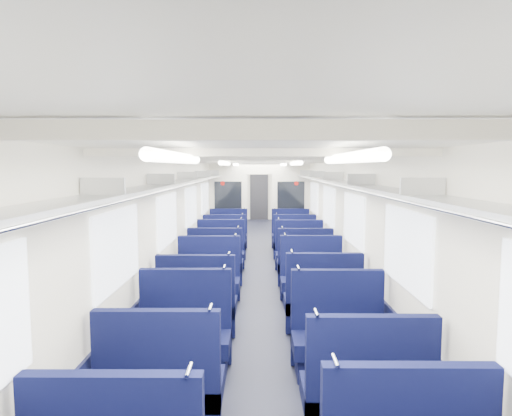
{
  "coord_description": "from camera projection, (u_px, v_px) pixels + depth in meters",
  "views": [
    {
      "loc": [
        -0.03,
        -9.34,
        2.2
      ],
      "look_at": [
        -0.09,
        2.14,
        1.12
      ],
      "focal_mm": 30.72,
      "sensor_mm": 36.0,
      "label": 1
    }
  ],
  "objects": [
    {
      "name": "wall_right",
      "position": [
        325.0,
        215.0,
        9.38
      ],
      "size": [
        0.02,
        18.0,
        2.35
      ],
      "primitive_type": "cube",
      "color": "silver",
      "rests_on": "floor"
    },
    {
      "name": "dado_right",
      "position": [
        324.0,
        253.0,
        9.46
      ],
      "size": [
        0.03,
        17.9,
        0.7
      ],
      "primitive_type": "cube",
      "color": "black",
      "rests_on": "floor"
    },
    {
      "name": "wall_far",
      "position": [
        259.0,
        192.0,
        18.35
      ],
      "size": [
        2.8,
        0.02,
        2.35
      ],
      "primitive_type": "cube",
      "color": "silver",
      "rests_on": "floor"
    },
    {
      "name": "seat_4",
      "position": [
        162.0,
        392.0,
        3.62
      ],
      "size": [
        1.0,
        0.55,
        1.12
      ],
      "color": "#0B1039",
      "rests_on": "floor"
    },
    {
      "name": "seat_15",
      "position": [
        299.0,
        256.0,
        9.15
      ],
      "size": [
        1.0,
        0.55,
        1.12
      ],
      "color": "#0B1039",
      "rests_on": "floor"
    },
    {
      "name": "end_door",
      "position": [
        259.0,
        196.0,
        18.31
      ],
      "size": [
        0.75,
        0.06,
        2.0
      ],
      "primitive_type": "cube",
      "color": "black",
      "rests_on": "floor"
    },
    {
      "name": "seat_16",
      "position": [
        225.0,
        245.0,
        10.44
      ],
      "size": [
        1.0,
        0.55,
        1.12
      ],
      "color": "#0B1039",
      "rests_on": "floor"
    },
    {
      "name": "seat_17",
      "position": [
        294.0,
        245.0,
        10.49
      ],
      "size": [
        1.0,
        0.55,
        1.12
      ],
      "color": "#0B1039",
      "rests_on": "floor"
    },
    {
      "name": "dado_left",
      "position": [
        196.0,
        253.0,
        9.48
      ],
      "size": [
        0.03,
        17.9,
        0.7
      ],
      "primitive_type": "cube",
      "color": "black",
      "rests_on": "floor"
    },
    {
      "name": "seat_14",
      "position": [
        221.0,
        255.0,
        9.24
      ],
      "size": [
        1.0,
        0.55,
        1.12
      ],
      "color": "#0B1039",
      "rests_on": "floor"
    },
    {
      "name": "seat_6",
      "position": [
        184.0,
        340.0,
        4.72
      ],
      "size": [
        1.0,
        0.55,
        1.12
      ],
      "color": "#0B1039",
      "rests_on": "floor"
    },
    {
      "name": "ceiling_fittings",
      "position": [
        260.0,
        163.0,
        9.03
      ],
      "size": [
        2.7,
        16.06,
        0.11
      ],
      "color": "white",
      "rests_on": "ceiling"
    },
    {
      "name": "floor",
      "position": [
        260.0,
        269.0,
        9.5
      ],
      "size": [
        2.8,
        18.0,
        0.01
      ],
      "primitive_type": "cube",
      "color": "black",
      "rests_on": "ground"
    },
    {
      "name": "wall_left",
      "position": [
        195.0,
        215.0,
        9.4
      ],
      "size": [
        0.02,
        18.0,
        2.35
      ],
      "primitive_type": "cube",
      "color": "silver",
      "rests_on": "floor"
    },
    {
      "name": "seat_11",
      "position": [
        312.0,
        283.0,
        7.05
      ],
      "size": [
        1.0,
        0.55,
        1.12
      ],
      "color": "#0B1039",
      "rests_on": "floor"
    },
    {
      "name": "bulkhead",
      "position": [
        259.0,
        202.0,
        12.25
      ],
      "size": [
        2.8,
        0.1,
        2.35
      ],
      "color": "white",
      "rests_on": "floor"
    },
    {
      "name": "windows",
      "position": [
        260.0,
        205.0,
        8.91
      ],
      "size": [
        2.78,
        15.6,
        0.75
      ],
      "color": "white",
      "rests_on": "wall_left"
    },
    {
      "name": "seat_18",
      "position": [
        228.0,
        237.0,
        11.62
      ],
      "size": [
        1.0,
        0.55,
        1.12
      ],
      "color": "#0B1039",
      "rests_on": "floor"
    },
    {
      "name": "seat_8",
      "position": [
        198.0,
        309.0,
        5.75
      ],
      "size": [
        1.0,
        0.55,
        1.12
      ],
      "color": "#0B1039",
      "rests_on": "floor"
    },
    {
      "name": "seat_12",
      "position": [
        216.0,
        266.0,
        8.2
      ],
      "size": [
        1.0,
        0.55,
        1.12
      ],
      "color": "#0B1039",
      "rests_on": "floor"
    },
    {
      "name": "ceiling",
      "position": [
        260.0,
        160.0,
        9.28
      ],
      "size": [
        2.8,
        18.0,
        0.01
      ],
      "primitive_type": "cube",
      "color": "white",
      "rests_on": "wall_left"
    },
    {
      "name": "seat_13",
      "position": [
        304.0,
        267.0,
        8.14
      ],
      "size": [
        1.0,
        0.55,
        1.12
      ],
      "color": "#0B1039",
      "rests_on": "floor"
    },
    {
      "name": "luggage_rack_right",
      "position": [
        317.0,
        178.0,
        9.31
      ],
      "size": [
        0.36,
        17.4,
        0.18
      ],
      "color": "#B2B5BA",
      "rests_on": "wall_right"
    },
    {
      "name": "seat_9",
      "position": [
        322.0,
        306.0,
        5.87
      ],
      "size": [
        1.0,
        0.55,
        1.12
      ],
      "color": "#0B1039",
      "rests_on": "floor"
    },
    {
      "name": "luggage_rack_left",
      "position": [
        203.0,
        178.0,
        9.32
      ],
      "size": [
        0.36,
        17.4,
        0.18
      ],
      "color": "#B2B5BA",
      "rests_on": "wall_left"
    },
    {
      "name": "seat_7",
      "position": [
        339.0,
        341.0,
        4.68
      ],
      "size": [
        1.0,
        0.55,
        1.12
      ],
      "color": "#0B1039",
      "rests_on": "floor"
    },
    {
      "name": "seat_10",
      "position": [
        208.0,
        283.0,
        7.0
      ],
      "size": [
        1.0,
        0.55,
        1.12
      ],
      "color": "#0B1039",
      "rests_on": "floor"
    },
    {
      "name": "seat_19",
      "position": [
        291.0,
        237.0,
        11.62
      ],
      "size": [
        1.0,
        0.55,
        1.12
      ],
      "color": "#0B1039",
      "rests_on": "floor"
    },
    {
      "name": "seat_5",
      "position": [
        366.0,
        401.0,
        3.49
      ],
      "size": [
        1.0,
        0.55,
        1.12
      ],
      "color": "#0B1039",
      "rests_on": "floor"
    }
  ]
}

